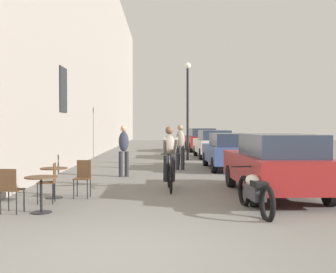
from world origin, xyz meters
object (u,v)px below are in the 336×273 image
object	(u,v)px
parked_car_third	(213,144)
parked_car_fourth	(201,139)
cafe_chair_mid_toward_street	(83,176)
parked_motorcycle	(255,192)
cafe_chair_near_toward_street	(10,187)
cyclist_on_bicycle	(169,159)
cafe_table_near	(41,187)
pedestrian_near	(124,148)
parked_car_second	(229,151)
street_lamp	(188,98)
pedestrian_mid	(180,144)
parked_car_nearest	(275,164)
pedestrian_far	(181,143)
cafe_table_mid	(54,176)
cafe_chair_mid_toward_wall	(50,180)

from	to	relation	value
parked_car_third	parked_car_fourth	bearing A→B (deg)	90.90
cafe_chair_mid_toward_street	parked_motorcycle	xyz separation A→B (m)	(3.76, -1.77, -0.11)
cafe_chair_near_toward_street	cyclist_on_bicycle	xyz separation A→B (m)	(3.17, 3.08, 0.29)
cafe_table_near	pedestrian_near	xyz separation A→B (m)	(1.10, 5.82, 0.46)
cafe_chair_mid_toward_street	parked_car_second	size ratio (longest dim) A/B	0.22
street_lamp	parked_motorcycle	world-z (taller)	street_lamp
parked_car_third	pedestrian_mid	bearing A→B (deg)	-108.67
parked_car_nearest	pedestrian_far	bearing A→B (deg)	103.19
parked_motorcycle	parked_car_third	bearing A→B (deg)	86.24
cafe_chair_mid_toward_street	pedestrian_mid	bearing A→B (deg)	66.94
cyclist_on_bicycle	street_lamp	xyz separation A→B (m)	(1.10, 9.53, 2.30)
cyclist_on_bicycle	parked_car_second	bearing A→B (deg)	64.33
street_lamp	pedestrian_near	bearing A→B (deg)	-111.10
parked_car_second	parked_motorcycle	bearing A→B (deg)	-95.73
cafe_table_near	parked_car_third	bearing A→B (deg)	69.78
cafe_table_mid	cyclist_on_bicycle	size ratio (longest dim) A/B	0.41
street_lamp	parked_car_second	bearing A→B (deg)	-72.81
pedestrian_near	parked_car_nearest	world-z (taller)	pedestrian_near
cafe_chair_mid_toward_street	parked_car_second	bearing A→B (deg)	54.27
pedestrian_mid	street_lamp	world-z (taller)	street_lamp
parked_car_third	cafe_chair_near_toward_street	bearing A→B (deg)	-112.16
cafe_table_mid	cyclist_on_bicycle	distance (m)	3.09
pedestrian_mid	street_lamp	size ratio (longest dim) A/B	0.36
cafe_table_near	parked_car_nearest	world-z (taller)	parked_car_nearest
pedestrian_far	parked_car_third	size ratio (longest dim) A/B	0.41
parked_car_fourth	cafe_table_near	bearing A→B (deg)	-104.41
cafe_table_near	parked_car_fourth	size ratio (longest dim) A/B	0.16
cafe_chair_mid_toward_wall	cyclist_on_bicycle	distance (m)	3.36
cafe_table_mid	cafe_chair_mid_toward_wall	xyz separation A→B (m)	(0.08, -0.65, -0.00)
parked_motorcycle	cafe_table_mid	bearing A→B (deg)	159.02
cyclist_on_bicycle	parked_car_nearest	distance (m)	2.81
cafe_table_near	pedestrian_far	distance (m)	10.63
cafe_chair_near_toward_street	parked_motorcycle	size ratio (longest dim) A/B	0.41
parked_car_nearest	parked_car_fourth	size ratio (longest dim) A/B	0.97
cafe_chair_mid_toward_street	parked_car_nearest	world-z (taller)	parked_car_nearest
parked_car_nearest	parked_car_second	xyz separation A→B (m)	(-0.11, 6.25, -0.05)
cyclist_on_bicycle	cafe_chair_near_toward_street	bearing A→B (deg)	-135.80
pedestrian_far	parked_car_nearest	distance (m)	8.46
cafe_chair_mid_toward_street	parked_car_third	bearing A→B (deg)	69.09
cafe_chair_mid_toward_street	cafe_chair_mid_toward_wall	distance (m)	0.94
pedestrian_near	parked_car_third	distance (m)	9.14
cafe_chair_near_toward_street	parked_motorcycle	distance (m)	4.82
cafe_chair_mid_toward_wall	cafe_chair_near_toward_street	bearing A→B (deg)	-112.37
cafe_table_near	pedestrian_near	world-z (taller)	pedestrian_near
cafe_chair_near_toward_street	cyclist_on_bicycle	size ratio (longest dim) A/B	0.51
pedestrian_near	cyclist_on_bicycle	bearing A→B (deg)	-61.94
pedestrian_mid	parked_car_nearest	bearing A→B (deg)	-71.25
cafe_table_mid	pedestrian_mid	world-z (taller)	pedestrian_mid
pedestrian_far	parked_car_nearest	bearing A→B (deg)	-76.81
parked_car_fourth	parked_motorcycle	xyz separation A→B (m)	(-0.83, -19.74, -0.40)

